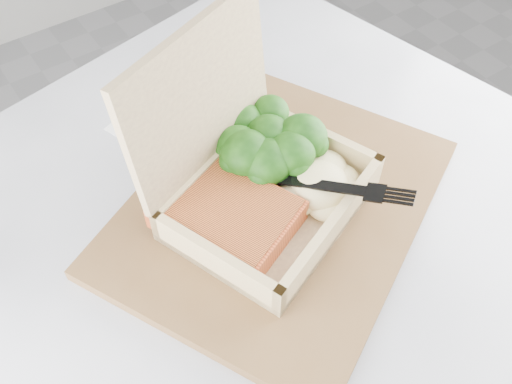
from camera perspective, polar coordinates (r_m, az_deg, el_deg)
cafe_table at (r=0.79m, az=1.32°, el=-13.96°), size 0.98×0.98×0.74m
serving_tray at (r=0.65m, az=2.21°, el=-1.42°), size 0.47×0.43×0.02m
takeout_container at (r=0.61m, az=-0.76°, el=2.32°), size 0.26×0.24×0.20m
salmon_fillet at (r=0.60m, az=-2.90°, el=-2.26°), size 0.15×0.17×0.03m
broccoli_pile at (r=0.65m, az=1.24°, el=4.96°), size 0.13×0.13×0.05m
mashed_potatoes at (r=0.62m, az=6.30°, el=0.72°), size 0.11×0.09×0.04m
plastic_fork at (r=0.61m, az=3.36°, el=1.43°), size 0.11×0.15×0.03m
receipt at (r=0.74m, az=-9.55°, el=5.67°), size 0.11×0.15×0.00m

